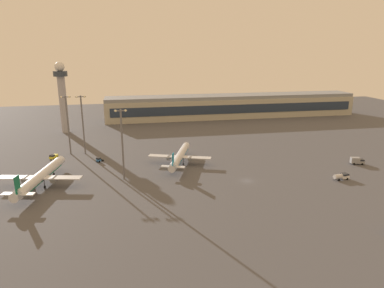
{
  "coord_description": "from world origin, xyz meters",
  "views": [
    {
      "loc": [
        -44.36,
        -117.45,
        49.09
      ],
      "look_at": [
        -13.36,
        42.03,
        4.0
      ],
      "focal_mm": 32.19,
      "sensor_mm": 36.0,
      "label": 1
    }
  ],
  "objects_px": {
    "airplane_terminal_side": "(40,177)",
    "pushback_tug": "(99,160)",
    "apron_light_west": "(122,140)",
    "fuel_truck": "(342,176)",
    "control_tower": "(62,93)",
    "airplane_mid_apron": "(180,156)",
    "apron_light_central": "(68,122)",
    "apron_light_east": "(83,121)",
    "catering_truck": "(357,161)",
    "maintenance_van": "(54,157)"
  },
  "relations": [
    {
      "from": "fuel_truck",
      "to": "catering_truck",
      "type": "xyz_separation_m",
      "value": [
        17.84,
        15.41,
        0.21
      ]
    },
    {
      "from": "airplane_mid_apron",
      "to": "apron_light_east",
      "type": "relative_size",
      "value": 1.22
    },
    {
      "from": "control_tower",
      "to": "apron_light_west",
      "type": "bearing_deg",
      "value": -68.25
    },
    {
      "from": "fuel_truck",
      "to": "airplane_mid_apron",
      "type": "bearing_deg",
      "value": -126.18
    },
    {
      "from": "maintenance_van",
      "to": "airplane_mid_apron",
      "type": "bearing_deg",
      "value": -169.76
    },
    {
      "from": "control_tower",
      "to": "apron_light_west",
      "type": "relative_size",
      "value": 1.52
    },
    {
      "from": "maintenance_van",
      "to": "apron_light_west",
      "type": "distance_m",
      "value": 47.45
    },
    {
      "from": "fuel_truck",
      "to": "apron_light_central",
      "type": "relative_size",
      "value": 0.23
    },
    {
      "from": "pushback_tug",
      "to": "apron_light_east",
      "type": "distance_m",
      "value": 21.9
    },
    {
      "from": "control_tower",
      "to": "apron_light_central",
      "type": "bearing_deg",
      "value": -78.95
    },
    {
      "from": "airplane_terminal_side",
      "to": "pushback_tug",
      "type": "bearing_deg",
      "value": 64.94
    },
    {
      "from": "maintenance_van",
      "to": "catering_truck",
      "type": "relative_size",
      "value": 0.75
    },
    {
      "from": "apron_light_central",
      "to": "apron_light_west",
      "type": "bearing_deg",
      "value": -57.02
    },
    {
      "from": "apron_light_west",
      "to": "fuel_truck",
      "type": "bearing_deg",
      "value": -11.3
    },
    {
      "from": "apron_light_west",
      "to": "catering_truck",
      "type": "bearing_deg",
      "value": -0.65
    },
    {
      "from": "control_tower",
      "to": "fuel_truck",
      "type": "relative_size",
      "value": 6.4
    },
    {
      "from": "airplane_mid_apron",
      "to": "pushback_tug",
      "type": "xyz_separation_m",
      "value": [
        -35.33,
        9.33,
        -2.39
      ]
    },
    {
      "from": "airplane_mid_apron",
      "to": "catering_truck",
      "type": "relative_size",
      "value": 5.68
    },
    {
      "from": "airplane_terminal_side",
      "to": "airplane_mid_apron",
      "type": "bearing_deg",
      "value": 28.21
    },
    {
      "from": "catering_truck",
      "to": "pushback_tug",
      "type": "bearing_deg",
      "value": -86.42
    },
    {
      "from": "airplane_mid_apron",
      "to": "apron_light_west",
      "type": "xyz_separation_m",
      "value": [
        -24.2,
        -14.24,
        12.2
      ]
    },
    {
      "from": "airplane_terminal_side",
      "to": "pushback_tug",
      "type": "relative_size",
      "value": 11.03
    },
    {
      "from": "maintenance_van",
      "to": "apron_light_east",
      "type": "bearing_deg",
      "value": -128.77
    },
    {
      "from": "airplane_mid_apron",
      "to": "maintenance_van",
      "type": "relative_size",
      "value": 7.55
    },
    {
      "from": "fuel_truck",
      "to": "apron_light_east",
      "type": "relative_size",
      "value": 0.23
    },
    {
      "from": "apron_light_central",
      "to": "apron_light_west",
      "type": "distance_m",
      "value": 46.41
    },
    {
      "from": "airplane_terminal_side",
      "to": "airplane_mid_apron",
      "type": "distance_m",
      "value": 56.59
    },
    {
      "from": "control_tower",
      "to": "maintenance_van",
      "type": "bearing_deg",
      "value": -87.13
    },
    {
      "from": "pushback_tug",
      "to": "catering_truck",
      "type": "height_order",
      "value": "catering_truck"
    },
    {
      "from": "control_tower",
      "to": "apron_light_east",
      "type": "bearing_deg",
      "value": -71.62
    },
    {
      "from": "catering_truck",
      "to": "apron_light_central",
      "type": "relative_size",
      "value": 0.22
    },
    {
      "from": "apron_light_central",
      "to": "apron_light_west",
      "type": "height_order",
      "value": "apron_light_central"
    },
    {
      "from": "pushback_tug",
      "to": "airplane_terminal_side",
      "type": "bearing_deg",
      "value": 104.44
    },
    {
      "from": "fuel_truck",
      "to": "apron_light_east",
      "type": "height_order",
      "value": "apron_light_east"
    },
    {
      "from": "control_tower",
      "to": "apron_light_east",
      "type": "relative_size",
      "value": 1.48
    },
    {
      "from": "pushback_tug",
      "to": "apron_light_west",
      "type": "distance_m",
      "value": 29.88
    },
    {
      "from": "pushback_tug",
      "to": "catering_truck",
      "type": "bearing_deg",
      "value": -141.08
    },
    {
      "from": "pushback_tug",
      "to": "maintenance_van",
      "type": "relative_size",
      "value": 0.77
    },
    {
      "from": "control_tower",
      "to": "airplane_mid_apron",
      "type": "height_order",
      "value": "control_tower"
    },
    {
      "from": "apron_light_west",
      "to": "apron_light_east",
      "type": "bearing_deg",
      "value": 115.87
    },
    {
      "from": "airplane_mid_apron",
      "to": "apron_light_west",
      "type": "height_order",
      "value": "apron_light_west"
    },
    {
      "from": "airplane_terminal_side",
      "to": "maintenance_van",
      "type": "xyz_separation_m",
      "value": [
        -1.73,
        33.73,
        -2.62
      ]
    },
    {
      "from": "control_tower",
      "to": "airplane_mid_apron",
      "type": "distance_m",
      "value": 95.55
    },
    {
      "from": "airplane_mid_apron",
      "to": "apron_light_east",
      "type": "bearing_deg",
      "value": 170.54
    },
    {
      "from": "control_tower",
      "to": "apron_light_west",
      "type": "distance_m",
      "value": 93.72
    },
    {
      "from": "airplane_mid_apron",
      "to": "apron_light_west",
      "type": "relative_size",
      "value": 1.25
    },
    {
      "from": "control_tower",
      "to": "apron_light_central",
      "type": "height_order",
      "value": "control_tower"
    },
    {
      "from": "control_tower",
      "to": "fuel_truck",
      "type": "xyz_separation_m",
      "value": [
        117.47,
        -103.25,
        -22.71
      ]
    },
    {
      "from": "pushback_tug",
      "to": "apron_light_central",
      "type": "height_order",
      "value": "apron_light_central"
    },
    {
      "from": "control_tower",
      "to": "pushback_tug",
      "type": "height_order",
      "value": "control_tower"
    }
  ]
}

